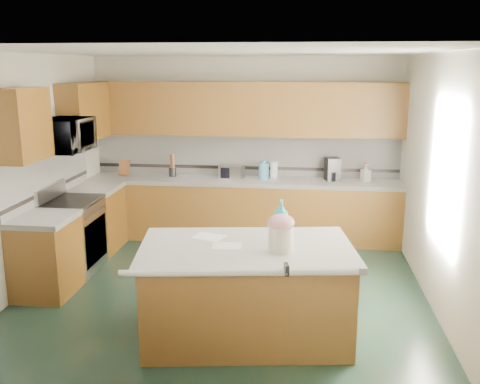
# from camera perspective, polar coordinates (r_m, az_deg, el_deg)

# --- Properties ---
(floor) EXTENTS (4.60, 4.60, 0.00)m
(floor) POSITION_cam_1_polar(r_m,az_deg,el_deg) (6.28, -1.76, -10.69)
(floor) COLOR black
(floor) RESTS_ON ground
(ceiling) EXTENTS (4.60, 4.60, 0.00)m
(ceiling) POSITION_cam_1_polar(r_m,az_deg,el_deg) (5.74, -1.96, 14.74)
(ceiling) COLOR white
(ceiling) RESTS_ON ground
(wall_back) EXTENTS (4.60, 0.04, 2.70)m
(wall_back) POSITION_cam_1_polar(r_m,az_deg,el_deg) (8.13, 0.58, 4.81)
(wall_back) COLOR silver
(wall_back) RESTS_ON ground
(wall_front) EXTENTS (4.60, 0.04, 2.70)m
(wall_front) POSITION_cam_1_polar(r_m,az_deg,el_deg) (3.67, -7.27, -6.05)
(wall_front) COLOR silver
(wall_front) RESTS_ON ground
(wall_left) EXTENTS (0.04, 4.60, 2.70)m
(wall_left) POSITION_cam_1_polar(r_m,az_deg,el_deg) (6.62, -22.16, 1.82)
(wall_left) COLOR silver
(wall_left) RESTS_ON ground
(wall_right) EXTENTS (0.04, 4.60, 2.70)m
(wall_right) POSITION_cam_1_polar(r_m,az_deg,el_deg) (5.98, 20.70, 0.81)
(wall_right) COLOR silver
(wall_right) RESTS_ON ground
(back_base_cab) EXTENTS (4.60, 0.60, 0.86)m
(back_base_cab) POSITION_cam_1_polar(r_m,az_deg,el_deg) (8.01, 0.32, -2.06)
(back_base_cab) COLOR #432809
(back_base_cab) RESTS_ON ground
(back_countertop) EXTENTS (4.60, 0.64, 0.06)m
(back_countertop) POSITION_cam_1_polar(r_m,az_deg,el_deg) (7.90, 0.32, 1.16)
(back_countertop) COLOR white
(back_countertop) RESTS_ON back_base_cab
(back_upper_cab) EXTENTS (4.60, 0.33, 0.78)m
(back_upper_cab) POSITION_cam_1_polar(r_m,az_deg,el_deg) (7.88, 0.44, 8.85)
(back_upper_cab) COLOR #432809
(back_upper_cab) RESTS_ON wall_back
(back_backsplash) EXTENTS (4.60, 0.02, 0.63)m
(back_backsplash) POSITION_cam_1_polar(r_m,az_deg,el_deg) (8.12, 0.55, 3.97)
(back_backsplash) COLOR silver
(back_backsplash) RESTS_ON back_countertop
(back_accent_band) EXTENTS (4.60, 0.01, 0.05)m
(back_accent_band) POSITION_cam_1_polar(r_m,az_deg,el_deg) (8.14, 0.54, 2.61)
(back_accent_band) COLOR black
(back_accent_band) RESTS_ON back_countertop
(left_base_cab_rear) EXTENTS (0.60, 0.82, 0.86)m
(left_base_cab_rear) POSITION_cam_1_polar(r_m,az_deg,el_deg) (7.82, -15.02, -2.90)
(left_base_cab_rear) COLOR #432809
(left_base_cab_rear) RESTS_ON ground
(left_counter_rear) EXTENTS (0.64, 0.82, 0.06)m
(left_counter_rear) POSITION_cam_1_polar(r_m,az_deg,el_deg) (7.71, -15.23, 0.38)
(left_counter_rear) COLOR white
(left_counter_rear) RESTS_ON left_base_cab_rear
(left_base_cab_front) EXTENTS (0.60, 0.72, 0.86)m
(left_base_cab_front) POSITION_cam_1_polar(r_m,az_deg,el_deg) (6.50, -19.96, -6.61)
(left_base_cab_front) COLOR #432809
(left_base_cab_front) RESTS_ON ground
(left_counter_front) EXTENTS (0.64, 0.72, 0.06)m
(left_counter_front) POSITION_cam_1_polar(r_m,az_deg,el_deg) (6.36, -20.29, -2.71)
(left_counter_front) COLOR white
(left_counter_front) RESTS_ON left_base_cab_front
(left_backsplash) EXTENTS (0.02, 2.30, 0.63)m
(left_backsplash) POSITION_cam_1_polar(r_m,az_deg,el_deg) (7.10, -19.75, 1.81)
(left_backsplash) COLOR silver
(left_backsplash) RESTS_ON wall_left
(left_accent_band) EXTENTS (0.01, 2.30, 0.05)m
(left_accent_band) POSITION_cam_1_polar(r_m,az_deg,el_deg) (7.14, -19.59, 0.28)
(left_accent_band) COLOR black
(left_accent_band) RESTS_ON wall_left
(left_upper_cab_rear) EXTENTS (0.33, 1.09, 0.78)m
(left_upper_cab_rear) POSITION_cam_1_polar(r_m,az_deg,el_deg) (7.73, -16.27, 8.24)
(left_upper_cab_rear) COLOR #432809
(left_upper_cab_rear) RESTS_ON wall_left
(left_upper_cab_front) EXTENTS (0.33, 0.72, 0.78)m
(left_upper_cab_front) POSITION_cam_1_polar(r_m,az_deg,el_deg) (6.23, -22.19, 6.67)
(left_upper_cab_front) COLOR #432809
(left_upper_cab_front) RESTS_ON wall_left
(range_body) EXTENTS (0.60, 0.76, 0.88)m
(range_body) POSITION_cam_1_polar(r_m,az_deg,el_deg) (7.13, -17.34, -4.58)
(range_body) COLOR #B7B7BC
(range_body) RESTS_ON ground
(range_oven_door) EXTENTS (0.02, 0.68, 0.55)m
(range_oven_door) POSITION_cam_1_polar(r_m,az_deg,el_deg) (7.03, -15.15, -5.02)
(range_oven_door) COLOR black
(range_oven_door) RESTS_ON range_body
(range_cooktop) EXTENTS (0.62, 0.78, 0.04)m
(range_cooktop) POSITION_cam_1_polar(r_m,az_deg,el_deg) (7.00, -17.60, -0.99)
(range_cooktop) COLOR black
(range_cooktop) RESTS_ON range_body
(range_handle) EXTENTS (0.02, 0.66, 0.02)m
(range_handle) POSITION_cam_1_polar(r_m,az_deg,el_deg) (6.91, -15.11, -2.04)
(range_handle) COLOR #B7B7BC
(range_handle) RESTS_ON range_body
(range_backguard) EXTENTS (0.06, 0.76, 0.18)m
(range_backguard) POSITION_cam_1_polar(r_m,az_deg,el_deg) (7.09, -19.59, 0.02)
(range_backguard) COLOR #B7B7BC
(range_backguard) RESTS_ON range_body
(microwave) EXTENTS (0.50, 0.73, 0.41)m
(microwave) POSITION_cam_1_polar(r_m,az_deg,el_deg) (6.85, -18.09, 5.77)
(microwave) COLOR #B7B7BC
(microwave) RESTS_ON wall_left
(island_base) EXTENTS (2.01, 1.33, 0.86)m
(island_base) POSITION_cam_1_polar(r_m,az_deg,el_deg) (5.19, 0.68, -10.89)
(island_base) COLOR #432809
(island_base) RESTS_ON ground
(island_top) EXTENTS (2.13, 1.44, 0.06)m
(island_top) POSITION_cam_1_polar(r_m,az_deg,el_deg) (5.02, 0.69, -6.10)
(island_top) COLOR white
(island_top) RESTS_ON island_base
(island_bullnose) EXTENTS (1.97, 0.33, 0.06)m
(island_bullnose) POSITION_cam_1_polar(r_m,az_deg,el_deg) (4.47, -0.11, -8.60)
(island_bullnose) COLOR white
(island_bullnose) RESTS_ON island_base
(treat_jar) EXTENTS (0.28, 0.28, 0.23)m
(treat_jar) POSITION_cam_1_polar(r_m,az_deg,el_deg) (4.85, 4.37, -5.01)
(treat_jar) COLOR beige
(treat_jar) RESTS_ON island_top
(treat_jar_lid) EXTENTS (0.24, 0.24, 0.15)m
(treat_jar_lid) POSITION_cam_1_polar(r_m,az_deg,el_deg) (4.80, 4.41, -3.27)
(treat_jar_lid) COLOR #D18696
(treat_jar_lid) RESTS_ON treat_jar
(treat_jar_knob) EXTENTS (0.08, 0.03, 0.03)m
(treat_jar_knob) POSITION_cam_1_polar(r_m,az_deg,el_deg) (4.79, 4.42, -2.68)
(treat_jar_knob) COLOR tan
(treat_jar_knob) RESTS_ON treat_jar_lid
(treat_jar_knob_end_l) EXTENTS (0.04, 0.04, 0.04)m
(treat_jar_knob_end_l) POSITION_cam_1_polar(r_m,az_deg,el_deg) (4.79, 3.93, -2.67)
(treat_jar_knob_end_l) COLOR tan
(treat_jar_knob_end_l) RESTS_ON treat_jar_lid
(treat_jar_knob_end_r) EXTENTS (0.04, 0.04, 0.04)m
(treat_jar_knob_end_r) POSITION_cam_1_polar(r_m,az_deg,el_deg) (4.79, 4.90, -2.70)
(treat_jar_knob_end_r) COLOR tan
(treat_jar_knob_end_r) RESTS_ON treat_jar_lid
(soap_bottle_island) EXTENTS (0.15, 0.16, 0.40)m
(soap_bottle_island) POSITION_cam_1_polar(r_m,az_deg,el_deg) (5.12, 4.40, -3.05)
(soap_bottle_island) COLOR #2BA5BD
(soap_bottle_island) RESTS_ON island_top
(paper_sheet_a) EXTENTS (0.30, 0.24, 0.00)m
(paper_sheet_a) POSITION_cam_1_polar(r_m,az_deg,el_deg) (5.01, -1.39, -5.75)
(paper_sheet_a) COLOR white
(paper_sheet_a) RESTS_ON island_top
(paper_sheet_b) EXTENTS (0.35, 0.31, 0.00)m
(paper_sheet_b) POSITION_cam_1_polar(r_m,az_deg,el_deg) (5.27, -3.32, -4.79)
(paper_sheet_b) COLOR white
(paper_sheet_b) RESTS_ON island_top
(clamp_body) EXTENTS (0.05, 0.10, 0.09)m
(clamp_body) POSITION_cam_1_polar(r_m,az_deg,el_deg) (4.45, 4.98, -8.21)
(clamp_body) COLOR black
(clamp_body) RESTS_ON island_top
(clamp_handle) EXTENTS (0.02, 0.07, 0.02)m
(clamp_handle) POSITION_cam_1_polar(r_m,az_deg,el_deg) (4.40, 4.95, -8.74)
(clamp_handle) COLOR black
(clamp_handle) RESTS_ON island_top
(knife_block) EXTENTS (0.14, 0.18, 0.27)m
(knife_block) POSITION_cam_1_polar(r_m,az_deg,el_deg) (8.31, -12.22, 2.54)
(knife_block) COLOR #472814
(knife_block) RESTS_ON back_countertop
(utensil_crock) EXTENTS (0.11, 0.11, 0.14)m
(utensil_crock) POSITION_cam_1_polar(r_m,az_deg,el_deg) (8.15, -7.22, 2.14)
(utensil_crock) COLOR black
(utensil_crock) RESTS_ON back_countertop
(utensil_bundle) EXTENTS (0.06, 0.06, 0.20)m
(utensil_bundle) POSITION_cam_1_polar(r_m,az_deg,el_deg) (8.11, -7.25, 3.33)
(utensil_bundle) COLOR #472814
(utensil_bundle) RESTS_ON utensil_crock
(toaster_oven) EXTENTS (0.37, 0.29, 0.20)m
(toaster_oven) POSITION_cam_1_polar(r_m,az_deg,el_deg) (7.94, -0.90, 2.18)
(toaster_oven) COLOR #B7B7BC
(toaster_oven) RESTS_ON back_countertop
(toaster_oven_door) EXTENTS (0.30, 0.01, 0.16)m
(toaster_oven_door) POSITION_cam_1_polar(r_m,az_deg,el_deg) (7.84, -1.00, 2.02)
(toaster_oven_door) COLOR black
(toaster_oven_door) RESTS_ON toaster_oven
(paper_towel) EXTENTS (0.11, 0.11, 0.25)m
(paper_towel) POSITION_cam_1_polar(r_m,az_deg,el_deg) (7.93, 3.63, 2.32)
(paper_towel) COLOR white
(paper_towel) RESTS_ON back_countertop
(paper_towel_base) EXTENTS (0.17, 0.17, 0.01)m
(paper_towel_base) POSITION_cam_1_polar(r_m,az_deg,el_deg) (7.95, 3.62, 1.50)
(paper_towel_base) COLOR #B7B7BC
(paper_towel_base) RESTS_ON back_countertop
(water_jug) EXTENTS (0.15, 0.15, 0.24)m
(water_jug) POSITION_cam_1_polar(r_m,az_deg,el_deg) (7.90, 2.54, 2.26)
(water_jug) COLOR #4B9EC9
(water_jug) RESTS_ON back_countertop
(water_jug_neck) EXTENTS (0.07, 0.07, 0.03)m
(water_jug_neck) POSITION_cam_1_polar(r_m,az_deg,el_deg) (7.88, 2.55, 3.25)
(water_jug_neck) COLOR #4B9EC9
(water_jug_neck) RESTS_ON water_jug
(coffee_maker) EXTENTS (0.24, 0.25, 0.33)m
(coffee_maker) POSITION_cam_1_polar(r_m,az_deg,el_deg) (7.90, 9.83, 2.42)
(coffee_maker) COLOR black
(coffee_maker) RESTS_ON back_countertop
(coffee_carafe) EXTENTS (0.14, 0.14, 0.14)m
(coffee_carafe) POSITION_cam_1_polar(r_m,az_deg,el_deg) (7.88, 9.82, 1.66)
(coffee_carafe) COLOR black
(coffee_carafe) RESTS_ON back_countertop
(soap_bottle_back) EXTENTS (0.16, 0.16, 0.26)m
(soap_bottle_back) POSITION_cam_1_polar(r_m,az_deg,el_deg) (7.92, 13.27, 2.01)
(soap_bottle_back) COLOR white
(soap_bottle_back) RESTS_ON back_countertop
(soap_back_cap) EXTENTS (0.02, 0.02, 0.03)m
(soap_back_cap) POSITION_cam_1_polar(r_m,az_deg,el_deg) (7.90, 13.32, 3.02)
(soap_back_cap) COLOR red
(soap_back_cap) RESTS_ON soap_bottle_back
(window_light_proxy) EXTENTS (0.02, 1.40, 1.10)m
(window_light_proxy) POSITION_cam_1_polar(r_m,az_deg,el_deg) (5.76, 20.99, 1.84)
(window_light_proxy) COLOR white
(window_light_proxy) RESTS_ON wall_right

